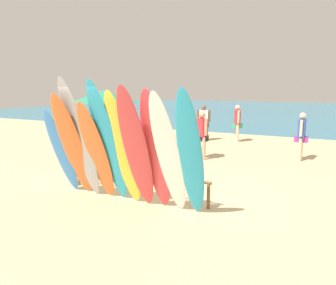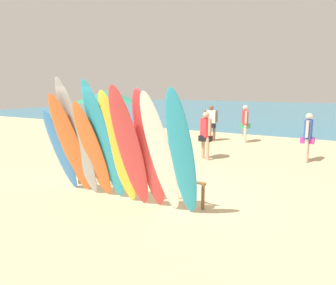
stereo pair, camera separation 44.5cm
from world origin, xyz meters
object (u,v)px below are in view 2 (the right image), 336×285
surfboard_orange_1 (71,145)px  surfboard_teal_4 (104,143)px  surfboard_red_6 (130,150)px  beach_chair_red (96,143)px  surfboard_blue_0 (61,151)px  surfboard_orange_3 (93,151)px  surfboard_grey_2 (77,139)px  beach_umbrella (108,96)px  surfboard_rack (133,175)px  beachgoer_strolling (211,121)px  beachgoer_midbeach (245,121)px  surfboard_teal_9 (182,157)px  surfboard_yellow_5 (118,149)px  beachgoer_by_water (206,132)px  surfboard_white_8 (161,156)px  beachgoer_near_rack (308,134)px  surfboard_red_7 (149,152)px

surfboard_orange_1 → surfboard_teal_4: size_ratio=0.91×
surfboard_red_6 → beach_chair_red: surfboard_red_6 is taller
surfboard_blue_0 → surfboard_orange_3: 1.06m
surfboard_red_6 → surfboard_orange_3: bearing=166.5°
surfboard_grey_2 → beach_umbrella: surfboard_grey_2 is taller
surfboard_rack → beachgoer_strolling: 8.07m
surfboard_orange_3 → surfboard_orange_1: bearing=-174.2°
surfboard_grey_2 → beachgoer_midbeach: bearing=89.0°
surfboard_blue_0 → surfboard_grey_2: (0.65, -0.08, 0.35)m
surfboard_teal_9 → beachgoer_midbeach: bearing=94.8°
surfboard_orange_1 → beach_chair_red: bearing=120.1°
surfboard_orange_1 → surfboard_yellow_5: 1.32m
surfboard_blue_0 → surfboard_teal_9: 3.29m
beachgoer_midbeach → beach_chair_red: 6.74m
beach_umbrella → beach_chair_red: bearing=150.7°
beachgoer_midbeach → beachgoer_by_water: beachgoer_midbeach is taller
surfboard_teal_4 → surfboard_white_8: surfboard_teal_4 is taller
surfboard_grey_2 → beachgoer_midbeach: 9.20m
surfboard_rack → surfboard_red_6: surfboard_red_6 is taller
surfboard_orange_1 → surfboard_teal_9: bearing=-6.1°
surfboard_blue_0 → beachgoer_strolling: size_ratio=1.28×
surfboard_grey_2 → surfboard_teal_4: 0.74m
surfboard_white_8 → beachgoer_by_water: size_ratio=1.58×
surfboard_red_6 → beachgoer_near_rack: size_ratio=1.67×
beachgoer_near_rack → surfboard_rack: bearing=152.7°
surfboard_blue_0 → surfboard_teal_4: surfboard_teal_4 is taller
beach_umbrella → surfboard_teal_9: bearing=-35.3°
surfboard_grey_2 → beachgoer_strolling: size_ratio=1.69×
surfboard_grey_2 → beachgoer_by_water: size_ratio=1.71×
surfboard_yellow_5 → surfboard_teal_9: 1.52m
surfboard_blue_0 → surfboard_red_6: surfboard_red_6 is taller
surfboard_red_7 → beachgoer_midbeach: 9.10m
beachgoer_by_water → beachgoer_midbeach: bearing=126.0°
surfboard_yellow_5 → surfboard_red_7: 0.76m
surfboard_grey_2 → surfboard_red_6: bearing=1.8°
surfboard_yellow_5 → beachgoer_by_water: (-0.19, 5.00, -0.27)m
surfboard_orange_1 → surfboard_white_8: 2.39m
surfboard_white_8 → beach_chair_red: bearing=147.9°
beachgoer_strolling → beachgoer_midbeach: (1.49, 0.42, 0.02)m
surfboard_red_6 → surfboard_blue_0: bearing=169.4°
surfboard_white_8 → beachgoer_midbeach: size_ratio=1.54×
beachgoer_near_rack → surfboard_red_6: bearing=160.2°
surfboard_teal_4 → surfboard_yellow_5: bearing=6.7°
surfboard_teal_4 → beach_chair_red: size_ratio=3.45×
surfboard_rack → beachgoer_strolling: (-1.36, 7.94, 0.49)m
surfboard_orange_3 → surfboard_teal_4: surfboard_teal_4 is taller
surfboard_blue_0 → beachgoer_by_water: size_ratio=1.29×
surfboard_rack → surfboard_red_7: surfboard_red_7 is taller
surfboard_orange_3 → beachgoer_midbeach: (0.69, 9.08, -0.13)m
surfboard_white_8 → beach_umbrella: 5.08m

